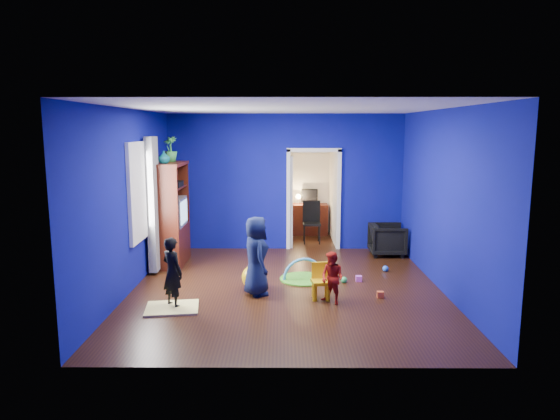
{
  "coord_description": "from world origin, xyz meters",
  "views": [
    {
      "loc": [
        -0.06,
        -7.86,
        2.59
      ],
      "look_at": [
        -0.11,
        0.4,
        1.24
      ],
      "focal_mm": 32.0,
      "sensor_mm": 36.0,
      "label": 1
    }
  ],
  "objects_px": {
    "child_black": "(172,272)",
    "toddler_red": "(332,278)",
    "tv_armoire": "(170,214)",
    "crt_tv": "(172,212)",
    "armchair": "(387,240)",
    "play_mat": "(304,279)",
    "folding_chair": "(312,223)",
    "vase": "(164,157)",
    "study_desk": "(309,219)",
    "child_navy": "(256,256)",
    "hopper_ball": "(254,277)",
    "kid_chair": "(321,283)"
  },
  "relations": [
    {
      "from": "play_mat",
      "to": "folding_chair",
      "type": "relative_size",
      "value": 0.89
    },
    {
      "from": "vase",
      "to": "play_mat",
      "type": "distance_m",
      "value": 3.33
    },
    {
      "from": "child_black",
      "to": "study_desk",
      "type": "relative_size",
      "value": 1.19
    },
    {
      "from": "tv_armoire",
      "to": "crt_tv",
      "type": "xyz_separation_m",
      "value": [
        0.04,
        0.0,
        0.04
      ]
    },
    {
      "from": "crt_tv",
      "to": "hopper_ball",
      "type": "xyz_separation_m",
      "value": [
        1.65,
        -1.54,
        -0.82
      ]
    },
    {
      "from": "armchair",
      "to": "child_navy",
      "type": "xyz_separation_m",
      "value": [
        -2.58,
        -2.49,
        0.3
      ]
    },
    {
      "from": "toddler_red",
      "to": "child_navy",
      "type": "bearing_deg",
      "value": -156.57
    },
    {
      "from": "armchair",
      "to": "kid_chair",
      "type": "bearing_deg",
      "value": 150.43
    },
    {
      "from": "crt_tv",
      "to": "play_mat",
      "type": "bearing_deg",
      "value": -22.22
    },
    {
      "from": "toddler_red",
      "to": "folding_chair",
      "type": "distance_m",
      "value": 4.01
    },
    {
      "from": "child_navy",
      "to": "kid_chair",
      "type": "bearing_deg",
      "value": -119.9
    },
    {
      "from": "study_desk",
      "to": "child_navy",
      "type": "bearing_deg",
      "value": -103.32
    },
    {
      "from": "child_navy",
      "to": "study_desk",
      "type": "distance_m",
      "value": 4.69
    },
    {
      "from": "hopper_ball",
      "to": "play_mat",
      "type": "height_order",
      "value": "hopper_ball"
    },
    {
      "from": "armchair",
      "to": "child_navy",
      "type": "bearing_deg",
      "value": 134.69
    },
    {
      "from": "toddler_red",
      "to": "folding_chair",
      "type": "relative_size",
      "value": 0.85
    },
    {
      "from": "armchair",
      "to": "crt_tv",
      "type": "xyz_separation_m",
      "value": [
        -4.28,
        -0.7,
        0.7
      ]
    },
    {
      "from": "crt_tv",
      "to": "armchair",
      "type": "bearing_deg",
      "value": 9.29
    },
    {
      "from": "tv_armoire",
      "to": "play_mat",
      "type": "xyz_separation_m",
      "value": [
        2.52,
        -1.01,
        -0.97
      ]
    },
    {
      "from": "child_navy",
      "to": "tv_armoire",
      "type": "relative_size",
      "value": 0.64
    },
    {
      "from": "crt_tv",
      "to": "study_desk",
      "type": "distance_m",
      "value": 3.97
    },
    {
      "from": "vase",
      "to": "armchair",
      "type": "bearing_deg",
      "value": 13.04
    },
    {
      "from": "armchair",
      "to": "toddler_red",
      "type": "relative_size",
      "value": 0.91
    },
    {
      "from": "kid_chair",
      "to": "play_mat",
      "type": "xyz_separation_m",
      "value": [
        -0.22,
        0.99,
        -0.24
      ]
    },
    {
      "from": "folding_chair",
      "to": "vase",
      "type": "bearing_deg",
      "value": -143.32
    },
    {
      "from": "tv_armoire",
      "to": "vase",
      "type": "bearing_deg",
      "value": -90.0
    },
    {
      "from": "armchair",
      "to": "folding_chair",
      "type": "xyz_separation_m",
      "value": [
        -1.5,
        1.1,
        0.14
      ]
    },
    {
      "from": "armchair",
      "to": "hopper_ball",
      "type": "bearing_deg",
      "value": 131.14
    },
    {
      "from": "child_black",
      "to": "folding_chair",
      "type": "relative_size",
      "value": 1.13
    },
    {
      "from": "armchair",
      "to": "kid_chair",
      "type": "height_order",
      "value": "armchair"
    },
    {
      "from": "crt_tv",
      "to": "child_navy",
      "type": "bearing_deg",
      "value": -46.51
    },
    {
      "from": "child_black",
      "to": "toddler_red",
      "type": "height_order",
      "value": "child_black"
    },
    {
      "from": "child_navy",
      "to": "hopper_ball",
      "type": "bearing_deg",
      "value": -6.75
    },
    {
      "from": "armchair",
      "to": "child_navy",
      "type": "height_order",
      "value": "child_navy"
    },
    {
      "from": "tv_armoire",
      "to": "child_black",
      "type": "bearing_deg",
      "value": -76.83
    },
    {
      "from": "tv_armoire",
      "to": "crt_tv",
      "type": "height_order",
      "value": "tv_armoire"
    },
    {
      "from": "armchair",
      "to": "tv_armoire",
      "type": "height_order",
      "value": "tv_armoire"
    },
    {
      "from": "study_desk",
      "to": "toddler_red",
      "type": "bearing_deg",
      "value": -89.13
    },
    {
      "from": "child_black",
      "to": "toddler_red",
      "type": "xyz_separation_m",
      "value": [
        2.34,
        0.15,
        -0.13
      ]
    },
    {
      "from": "child_navy",
      "to": "folding_chair",
      "type": "bearing_deg",
      "value": -34.76
    },
    {
      "from": "vase",
      "to": "folding_chair",
      "type": "bearing_deg",
      "value": 36.68
    },
    {
      "from": "toddler_red",
      "to": "crt_tv",
      "type": "relative_size",
      "value": 1.12
    },
    {
      "from": "folding_chair",
      "to": "armchair",
      "type": "bearing_deg",
      "value": -36.25
    },
    {
      "from": "child_navy",
      "to": "tv_armoire",
      "type": "bearing_deg",
      "value": 26.09
    },
    {
      "from": "crt_tv",
      "to": "hopper_ball",
      "type": "height_order",
      "value": "crt_tv"
    },
    {
      "from": "toddler_red",
      "to": "hopper_ball",
      "type": "relative_size",
      "value": 1.96
    },
    {
      "from": "vase",
      "to": "hopper_ball",
      "type": "bearing_deg",
      "value": -36.33
    },
    {
      "from": "toddler_red",
      "to": "study_desk",
      "type": "distance_m",
      "value": 4.97
    },
    {
      "from": "child_black",
      "to": "crt_tv",
      "type": "bearing_deg",
      "value": -37.09
    },
    {
      "from": "crt_tv",
      "to": "study_desk",
      "type": "xyz_separation_m",
      "value": [
        2.78,
        2.76,
        -0.65
      ]
    }
  ]
}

